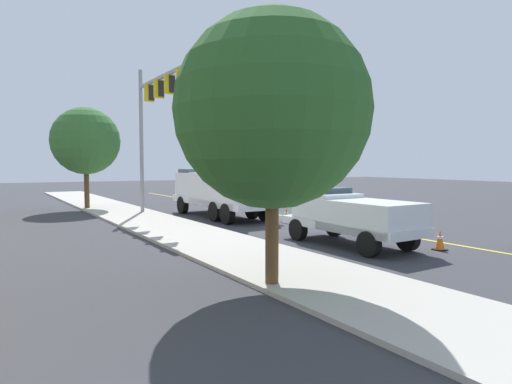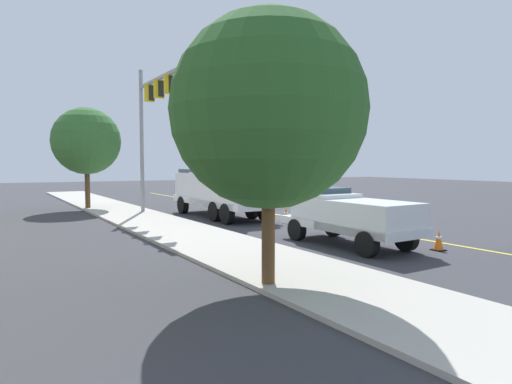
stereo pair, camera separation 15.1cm
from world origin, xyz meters
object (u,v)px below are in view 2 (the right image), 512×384
at_px(service_pickup_truck, 349,215).
at_px(passing_minivan, 238,190).
at_px(traffic_cone_mid_front, 286,215).
at_px(traffic_signal_mast, 155,108).
at_px(utility_bucket_truck, 220,188).
at_px(traffic_cone_leading, 439,240).
at_px(traffic_cone_mid_rear, 214,202).

xyz_separation_m(service_pickup_truck, passing_minivan, (18.46, -4.25, -0.15)).
relative_size(service_pickup_truck, passing_minivan, 1.16).
relative_size(service_pickup_truck, traffic_cone_mid_front, 7.32).
bearing_deg(traffic_signal_mast, utility_bucket_truck, -114.07).
relative_size(traffic_cone_mid_front, traffic_signal_mast, 0.09).
xyz_separation_m(utility_bucket_truck, traffic_cone_leading, (-12.50, -2.86, -1.27)).
height_order(utility_bucket_truck, passing_minivan, utility_bucket_truck).
xyz_separation_m(passing_minivan, traffic_cone_leading, (-20.65, 2.12, -0.62)).
relative_size(service_pickup_truck, traffic_cone_leading, 8.01).
bearing_deg(service_pickup_truck, traffic_cone_mid_rear, -2.93).
bearing_deg(traffic_cone_mid_rear, traffic_signal_mast, 122.13).
relative_size(utility_bucket_truck, traffic_signal_mast, 0.97).
bearing_deg(traffic_cone_mid_front, passing_minivan, -13.90).
distance_m(traffic_cone_mid_front, traffic_cone_mid_rear, 8.36).
bearing_deg(passing_minivan, utility_bucket_truck, 148.62).
bearing_deg(traffic_cone_leading, passing_minivan, -5.85).
bearing_deg(service_pickup_truck, traffic_signal_mast, 18.75).
xyz_separation_m(service_pickup_truck, traffic_cone_mid_front, (6.41, -1.27, -0.73)).
bearing_deg(traffic_cone_mid_front, traffic_signal_mast, 44.49).
distance_m(utility_bucket_truck, traffic_signal_mast, 5.71).
bearing_deg(traffic_cone_leading, service_pickup_truck, 44.29).
bearing_deg(utility_bucket_truck, service_pickup_truck, -176.00).
relative_size(utility_bucket_truck, traffic_cone_leading, 11.67).
bearing_deg(traffic_signal_mast, traffic_cone_mid_front, -135.51).
xyz_separation_m(traffic_cone_leading, traffic_cone_mid_rear, (16.94, 1.38, 0.06)).
distance_m(traffic_cone_mid_front, traffic_signal_mast, 9.42).
bearing_deg(passing_minivan, traffic_cone_mid_rear, 136.66).
relative_size(utility_bucket_truck, service_pickup_truck, 1.46).
height_order(traffic_cone_leading, traffic_cone_mid_front, traffic_cone_mid_front).
bearing_deg(service_pickup_truck, traffic_cone_leading, -135.71).
relative_size(traffic_cone_mid_rear, traffic_signal_mast, 0.10).
bearing_deg(traffic_cone_leading, traffic_cone_mid_rear, 4.66).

